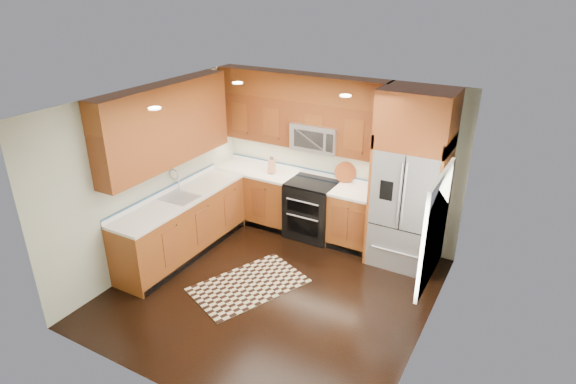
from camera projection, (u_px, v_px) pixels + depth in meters
The scene contains 16 objects.
ground at pixel (273, 291), 6.56m from camera, with size 4.00×4.00×0.00m, color black.
wall_back at pixel (336, 158), 7.62m from camera, with size 4.00×0.02×2.60m, color beige.
wall_left at pixel (152, 176), 6.92m from camera, with size 0.02×4.00×2.60m, color beige.
wall_right at pixel (431, 245), 5.13m from camera, with size 0.02×4.00×2.60m, color beige.
window at pixel (435, 228), 5.26m from camera, with size 0.04×1.10×1.30m.
base_cabinets at pixel (235, 216), 7.64m from camera, with size 2.85×3.00×0.90m.
countertop at pixel (245, 188), 7.47m from camera, with size 2.86×3.01×0.04m.
upper_cabinets at pixel (242, 117), 7.11m from camera, with size 2.85×3.00×1.15m.
range at pixel (312, 209), 7.80m from camera, with size 0.76×0.67×0.95m.
microwave at pixel (317, 137), 7.42m from camera, with size 0.76×0.40×0.42m.
refrigerator at pixel (410, 181), 6.74m from camera, with size 0.98×0.75×2.60m.
sink_faucet at pixel (179, 193), 7.11m from camera, with size 0.54×0.44×0.37m.
rug at pixel (249, 285), 6.68m from camera, with size 0.91×1.52×0.01m, color black.
knife_block at pixel (272, 166), 7.95m from camera, with size 0.14×0.17×0.28m.
utensil_crock at pixel (372, 182), 7.35m from camera, with size 0.14×0.14×0.30m.
cutting_board at pixel (345, 181), 7.63m from camera, with size 0.34×0.34×0.02m, color brown.
Camera 1 is at (2.84, -4.64, 3.91)m, focal length 30.00 mm.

